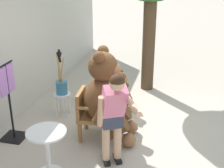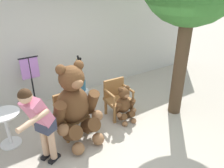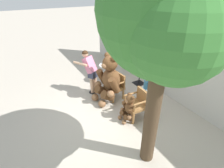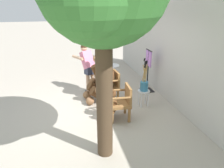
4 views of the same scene
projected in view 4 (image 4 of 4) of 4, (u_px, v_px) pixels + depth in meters
ground_plane at (91, 110)px, 5.93m from camera, size 60.00×60.00×0.00m
back_wall at (176, 55)px, 5.94m from camera, size 10.00×0.16×2.80m
wooden_chair_left at (111, 85)px, 6.45m from camera, size 0.60×0.56×0.86m
wooden_chair_right at (121, 101)px, 5.37m from camera, size 0.59×0.55×0.86m
teddy_bear_large at (102, 75)px, 6.27m from camera, size 0.97×0.94×1.61m
teddy_bear_small at (110, 104)px, 5.34m from camera, size 0.50×0.49×0.84m
person_visitor at (88, 64)px, 6.85m from camera, size 0.67×0.70×1.53m
white_stool at (144, 94)px, 6.07m from camera, size 0.34×0.34×0.46m
brush_bucket at (144, 84)px, 5.96m from camera, size 0.22×0.22×0.91m
round_side_table at (111, 73)px, 7.58m from camera, size 0.56×0.56×0.72m
clothing_display_stand at (148, 70)px, 6.98m from camera, size 0.44×0.40×1.36m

